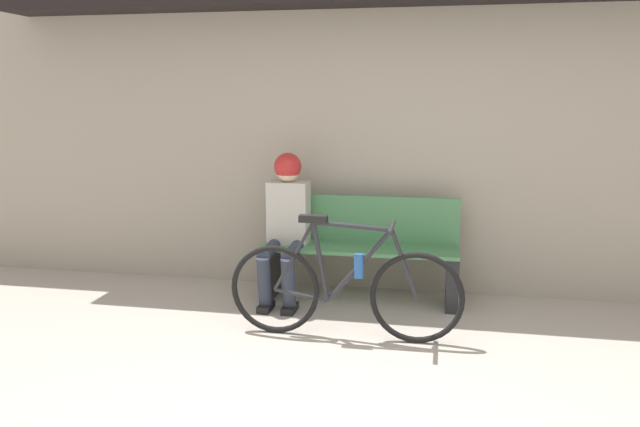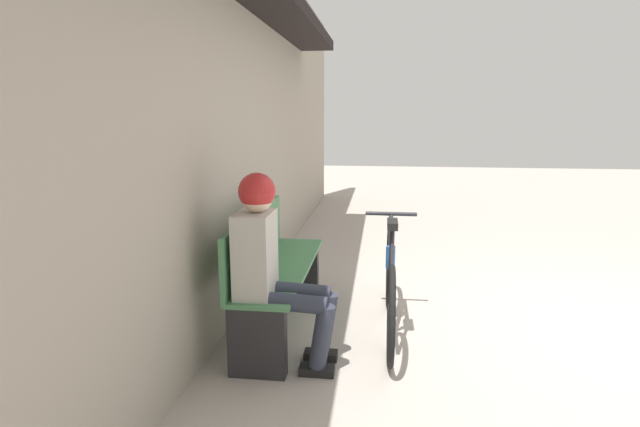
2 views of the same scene
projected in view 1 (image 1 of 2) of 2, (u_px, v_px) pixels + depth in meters
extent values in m
cube|color=#9E9384|center=(382.00, 109.00, 5.39)|extent=(12.00, 0.12, 3.20)
cube|color=#477F51|center=(359.00, 249.00, 5.20)|extent=(1.64, 0.42, 0.03)
cube|color=#477F51|center=(362.00, 219.00, 5.34)|extent=(1.64, 0.03, 0.40)
cube|color=#232326|center=(270.00, 271.00, 5.38)|extent=(0.10, 0.36, 0.45)
cube|color=#232326|center=(452.00, 281.00, 5.10)|extent=(0.10, 0.36, 0.45)
torus|color=black|center=(275.00, 289.00, 4.53)|extent=(0.66, 0.04, 0.66)
torus|color=black|center=(417.00, 298.00, 4.34)|extent=(0.66, 0.04, 0.66)
cylinder|color=#232328|center=(352.00, 226.00, 4.33)|extent=(0.55, 0.03, 0.07)
cylinder|color=#232328|center=(359.00, 266.00, 4.38)|extent=(0.48, 0.03, 0.56)
cylinder|color=#232328|center=(320.00, 262.00, 4.43)|extent=(0.14, 0.03, 0.58)
cylinder|color=#232328|center=(301.00, 295.00, 4.50)|extent=(0.39, 0.03, 0.09)
cylinder|color=#232328|center=(294.00, 256.00, 4.46)|extent=(0.31, 0.02, 0.52)
cylinder|color=#232328|center=(404.00, 264.00, 4.31)|extent=(0.21, 0.03, 0.49)
cube|color=black|center=(313.00, 219.00, 4.38)|extent=(0.20, 0.07, 0.05)
cylinder|color=#232328|center=(392.00, 227.00, 4.28)|extent=(0.03, 0.40, 0.03)
cylinder|color=#235199|center=(359.00, 266.00, 4.38)|extent=(0.07, 0.07, 0.17)
cylinder|color=#2D3342|center=(270.00, 250.00, 5.12)|extent=(0.11, 0.43, 0.13)
cylinder|color=#2D3342|center=(264.00, 281.00, 4.99)|extent=(0.11, 0.17, 0.42)
cube|color=black|center=(266.00, 307.00, 5.06)|extent=(0.10, 0.22, 0.06)
cylinder|color=#2D3342|center=(294.00, 251.00, 5.09)|extent=(0.11, 0.43, 0.13)
cylinder|color=#2D3342|center=(289.00, 282.00, 4.95)|extent=(0.11, 0.17, 0.42)
cube|color=black|center=(290.00, 308.00, 5.02)|extent=(0.10, 0.22, 0.06)
cube|color=#B7B2A8|center=(289.00, 212.00, 5.30)|extent=(0.34, 0.22, 0.53)
sphere|color=beige|center=(288.00, 170.00, 5.21)|extent=(0.20, 0.20, 0.20)
sphere|color=#B22323|center=(288.00, 167.00, 5.20)|extent=(0.23, 0.23, 0.23)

